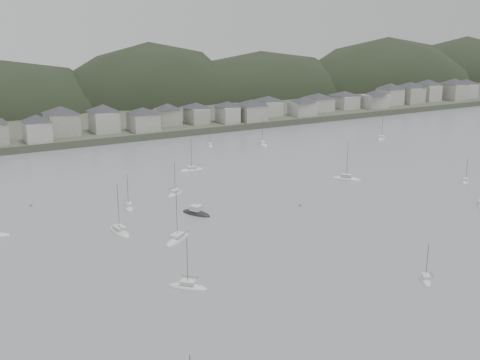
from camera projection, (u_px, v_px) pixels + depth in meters
ground at (444, 305)px, 108.07m from camera, size 900.00×900.00×0.00m
far_shore_land at (58, 104)px, 354.72m from camera, size 900.00×250.00×3.00m
forested_ridge at (79, 131)px, 338.95m from camera, size 851.55×103.94×102.57m
waterfront_town at (219, 109)px, 283.59m from camera, size 451.48×28.46×12.92m
sailboat_lead at (346, 179)px, 192.86m from camera, size 8.41×9.54×13.23m
moored_fleet at (175, 222)px, 152.18m from camera, size 235.00×174.45×13.43m
motor_launch_far at (196, 213)px, 158.56m from camera, size 6.78×9.68×4.16m
mooring_buoys at (180, 216)px, 156.28m from camera, size 167.05×108.61×0.70m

